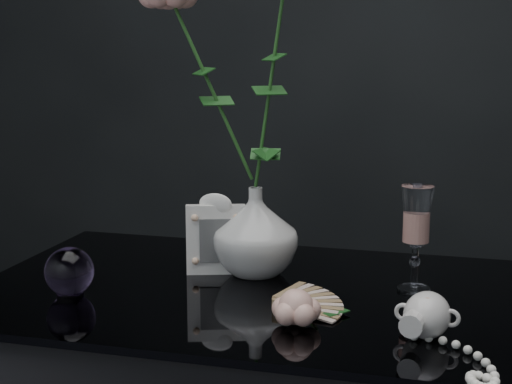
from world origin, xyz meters
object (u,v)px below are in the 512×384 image
(paperweight, at_px, (69,271))
(loose_rose, at_px, (296,307))
(vase, at_px, (256,231))
(picture_frame, at_px, (216,234))
(wine_glass, at_px, (416,239))
(pearl_jar, at_px, (427,313))

(paperweight, bearing_deg, loose_rose, -5.73)
(vase, height_order, picture_frame, vase)
(wine_glass, xyz_separation_m, paperweight, (-0.53, -0.17, -0.05))
(vase, bearing_deg, wine_glass, -4.41)
(wine_glass, relative_size, paperweight, 2.21)
(wine_glass, distance_m, picture_frame, 0.34)
(vase, xyz_separation_m, paperweight, (-0.26, -0.19, -0.04))
(wine_glass, distance_m, loose_rose, 0.26)
(vase, relative_size, paperweight, 1.95)
(wine_glass, bearing_deg, pearl_jar, -81.12)
(vase, distance_m, wine_glass, 0.27)
(picture_frame, bearing_deg, wine_glass, -19.13)
(vase, distance_m, pearl_jar, 0.38)
(loose_rose, bearing_deg, paperweight, 149.78)
(paperweight, xyz_separation_m, loose_rose, (0.38, -0.04, -0.01))
(pearl_jar, bearing_deg, vase, 151.01)
(vase, bearing_deg, pearl_jar, -35.98)
(vase, bearing_deg, loose_rose, -61.77)
(picture_frame, bearing_deg, paperweight, -155.36)
(picture_frame, height_order, loose_rose, picture_frame)
(vase, relative_size, picture_frame, 1.07)
(picture_frame, xyz_separation_m, paperweight, (-0.19, -0.17, -0.03))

